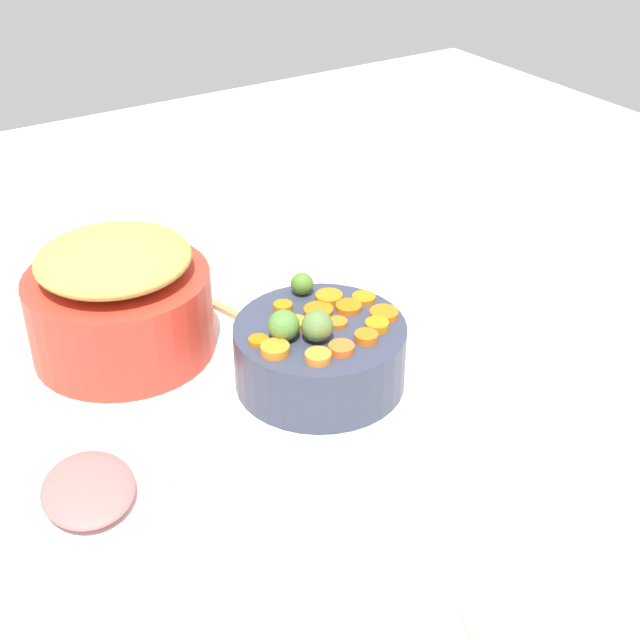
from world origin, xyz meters
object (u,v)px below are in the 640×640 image
(serving_bowl_carrots, at_px, (320,355))
(ham_plate, at_px, (82,492))
(metal_pot, at_px, (121,313))
(wooden_spoon, at_px, (174,283))

(serving_bowl_carrots, bearing_deg, ham_plate, -83.00)
(serving_bowl_carrots, height_order, metal_pot, metal_pot)
(wooden_spoon, bearing_deg, metal_pot, -45.86)
(serving_bowl_carrots, xyz_separation_m, wooden_spoon, (-0.35, -0.06, -0.04))
(serving_bowl_carrots, relative_size, ham_plate, 1.10)
(serving_bowl_carrots, distance_m, metal_pot, 0.29)
(serving_bowl_carrots, height_order, ham_plate, serving_bowl_carrots)
(ham_plate, bearing_deg, wooden_spoon, 143.24)
(serving_bowl_carrots, bearing_deg, wooden_spoon, -170.44)
(wooden_spoon, relative_size, ham_plate, 1.44)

